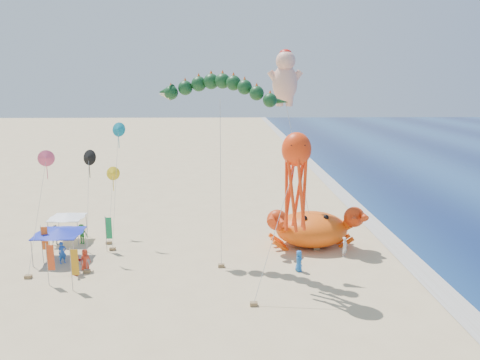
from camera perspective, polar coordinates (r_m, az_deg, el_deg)
name	(u,v)px	position (r m, az deg, el deg)	size (l,w,h in m)	color
ground	(265,263)	(38.52, 3.11, -10.11)	(320.00, 320.00, 0.00)	#D1B784
foam_strip	(412,262)	(41.24, 20.20, -9.33)	(320.00, 320.00, 0.00)	silver
crab_inflatable	(312,228)	(42.29, 8.74, -5.80)	(8.65, 5.93, 3.79)	#FB570D
dragon_kite	(218,93)	(37.60, -2.71, 10.51)	(10.66, 5.71, 14.71)	#0F3718
cherub_kite	(285,77)	(43.28, 5.53, 12.45)	(3.89, 5.60, 17.27)	#FEB79B
octopus_kite	(296,174)	(32.18, 6.81, 0.73)	(4.27, 4.03, 11.10)	#FF3A0D
canopy_blue	(59,231)	(41.29, -21.22, -5.80)	(3.86, 3.86, 2.71)	gray
canopy_white	(67,215)	(45.72, -20.34, -4.07)	(3.14, 3.14, 2.71)	gray
feather_flags	(70,247)	(38.54, -19.98, -7.63)	(5.04, 7.82, 3.20)	gray
beachgoers	(114,248)	(40.61, -15.07, -8.00)	(26.16, 8.20, 1.85)	#297828
small_kites	(93,165)	(42.11, -17.45, 1.75)	(6.01, 9.93, 10.90)	#0D7894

